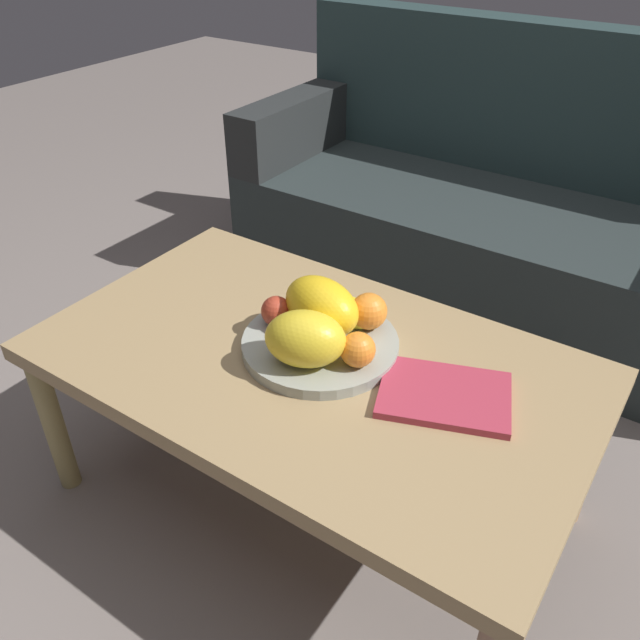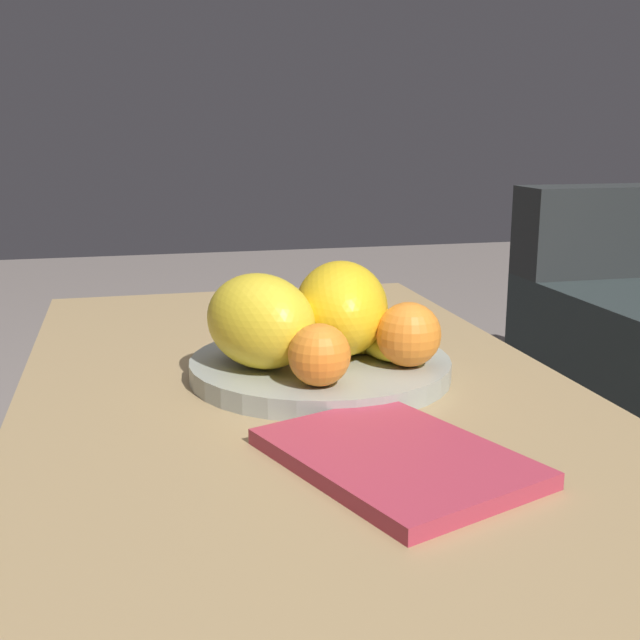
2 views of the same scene
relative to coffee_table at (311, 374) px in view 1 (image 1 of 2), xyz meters
The scene contains 11 objects.
ground_plane 0.40m from the coffee_table, ahead, with size 8.00×8.00×0.00m, color slate.
coffee_table is the anchor object (origin of this frame).
couch 1.14m from the coffee_table, 91.03° to the left, with size 1.70×0.70×0.90m.
fruit_bowl 0.07m from the coffee_table, 91.09° to the left, with size 0.33×0.33×0.03m, color #9A9F94.
melon_large_front 0.14m from the coffee_table, 68.29° to the right, with size 0.16×0.12×0.12m, color yellow.
melon_smaller_beside 0.15m from the coffee_table, 105.88° to the left, with size 0.18×0.12×0.12m, color yellow.
orange_front 0.15m from the coffee_table, ahead, with size 0.07×0.07×0.07m, color orange.
orange_left 0.18m from the coffee_table, 65.64° to the left, with size 0.08×0.08×0.08m, color orange.
apple_left 0.16m from the coffee_table, 165.52° to the left, with size 0.07×0.07×0.07m, color #AB3823.
banana_bunch 0.14m from the coffee_table, 93.50° to the left, with size 0.16×0.17×0.06m.
magazine 0.29m from the coffee_table, ahead, with size 0.25×0.18×0.02m, color #AF3346.
Camera 1 is at (0.62, -0.89, 1.29)m, focal length 36.51 mm.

